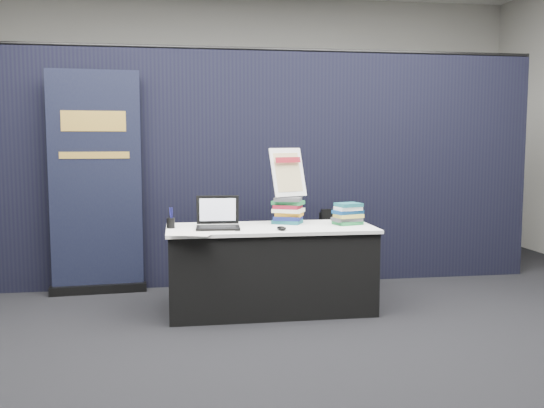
{
  "coord_description": "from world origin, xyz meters",
  "views": [
    {
      "loc": [
        -0.8,
        -4.62,
        1.5
      ],
      "look_at": [
        0.01,
        0.55,
        0.95
      ],
      "focal_mm": 40.0,
      "sensor_mm": 36.0,
      "label": 1
    }
  ],
  "objects_px": {
    "book_stack_short": "(348,214)",
    "stacking_chair": "(340,245)",
    "display_table": "(271,269)",
    "laptop": "(218,221)",
    "book_stack_tall": "(288,210)",
    "pullup_banner": "(96,196)",
    "info_sign": "(288,173)"
  },
  "relations": [
    {
      "from": "book_stack_short",
      "to": "stacking_chair",
      "type": "relative_size",
      "value": 0.33
    },
    {
      "from": "display_table",
      "to": "stacking_chair",
      "type": "xyz_separation_m",
      "value": [
        0.82,
        0.72,
        0.07
      ]
    },
    {
      "from": "laptop",
      "to": "book_stack_tall",
      "type": "distance_m",
      "value": 0.69
    },
    {
      "from": "display_table",
      "to": "pullup_banner",
      "type": "distance_m",
      "value": 1.9
    },
    {
      "from": "display_table",
      "to": "laptop",
      "type": "relative_size",
      "value": 4.74
    },
    {
      "from": "info_sign",
      "to": "book_stack_short",
      "type": "bearing_deg",
      "value": -43.52
    },
    {
      "from": "laptop",
      "to": "book_stack_short",
      "type": "distance_m",
      "value": 1.17
    },
    {
      "from": "book_stack_tall",
      "to": "stacking_chair",
      "type": "height_order",
      "value": "book_stack_tall"
    },
    {
      "from": "laptop",
      "to": "book_stack_tall",
      "type": "relative_size",
      "value": 1.24
    },
    {
      "from": "book_stack_tall",
      "to": "info_sign",
      "type": "xyz_separation_m",
      "value": [
        -0.0,
        0.03,
        0.34
      ]
    },
    {
      "from": "book_stack_short",
      "to": "pullup_banner",
      "type": "xyz_separation_m",
      "value": [
        -2.28,
        0.85,
        0.12
      ]
    },
    {
      "from": "display_table",
      "to": "laptop",
      "type": "distance_m",
      "value": 0.64
    },
    {
      "from": "info_sign",
      "to": "pullup_banner",
      "type": "height_order",
      "value": "pullup_banner"
    },
    {
      "from": "info_sign",
      "to": "pullup_banner",
      "type": "relative_size",
      "value": 0.21
    },
    {
      "from": "info_sign",
      "to": "stacking_chair",
      "type": "xyz_separation_m",
      "value": [
        0.63,
        0.51,
        -0.76
      ]
    },
    {
      "from": "info_sign",
      "to": "laptop",
      "type": "bearing_deg",
      "value": 177.06
    },
    {
      "from": "display_table",
      "to": "book_stack_short",
      "type": "xyz_separation_m",
      "value": [
        0.7,
        0.02,
        0.47
      ]
    },
    {
      "from": "book_stack_tall",
      "to": "laptop",
      "type": "bearing_deg",
      "value": -161.67
    },
    {
      "from": "book_stack_short",
      "to": "info_sign",
      "type": "bearing_deg",
      "value": 160.12
    },
    {
      "from": "pullup_banner",
      "to": "stacking_chair",
      "type": "height_order",
      "value": "pullup_banner"
    },
    {
      "from": "pullup_banner",
      "to": "laptop",
      "type": "bearing_deg",
      "value": -43.67
    },
    {
      "from": "laptop",
      "to": "book_stack_tall",
      "type": "bearing_deg",
      "value": 21.66
    },
    {
      "from": "laptop",
      "to": "stacking_chair",
      "type": "bearing_deg",
      "value": 33.78
    },
    {
      "from": "info_sign",
      "to": "stacking_chair",
      "type": "distance_m",
      "value": 1.11
    },
    {
      "from": "laptop",
      "to": "book_stack_tall",
      "type": "height_order",
      "value": "laptop"
    },
    {
      "from": "display_table",
      "to": "book_stack_tall",
      "type": "bearing_deg",
      "value": 42.8
    },
    {
      "from": "laptop",
      "to": "book_stack_short",
      "type": "height_order",
      "value": "laptop"
    },
    {
      "from": "book_stack_short",
      "to": "pullup_banner",
      "type": "distance_m",
      "value": 2.44
    },
    {
      "from": "laptop",
      "to": "pullup_banner",
      "type": "height_order",
      "value": "pullup_banner"
    },
    {
      "from": "display_table",
      "to": "book_stack_tall",
      "type": "distance_m",
      "value": 0.56
    },
    {
      "from": "book_stack_short",
      "to": "stacking_chair",
      "type": "distance_m",
      "value": 0.81
    },
    {
      "from": "laptop",
      "to": "pullup_banner",
      "type": "distance_m",
      "value": 1.45
    }
  ]
}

